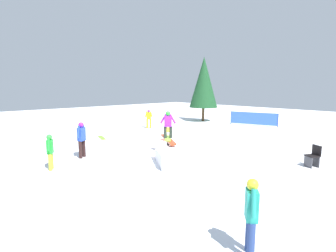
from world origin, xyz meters
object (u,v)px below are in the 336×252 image
at_px(pine_tree_far, 204,82).
at_px(main_rider_on_rail, 168,125).
at_px(loose_snowboard_coral, 167,141).
at_px(folding_chair, 313,157).
at_px(bystander_blue, 82,138).
at_px(backpack_on_snow, 168,130).
at_px(bystander_teal, 251,213).
at_px(bystander_yellow, 149,118).
at_px(bystander_green, 50,150).
at_px(loose_snowboard_lime, 102,138).
at_px(rail_feature, 168,141).

bearing_deg(pine_tree_far, main_rider_on_rail, 122.03).
height_order(loose_snowboard_coral, folding_chair, folding_chair).
height_order(bystander_blue, backpack_on_snow, bystander_blue).
xyz_separation_m(bystander_teal, bystander_yellow, (13.45, -8.29, -0.05)).
distance_m(bystander_yellow, loose_snowboard_coral, 5.14).
distance_m(bystander_blue, pine_tree_far, 14.80).
bearing_deg(bystander_blue, bystander_green, 173.44).
relative_size(loose_snowboard_lime, folding_chair, 1.61).
distance_m(main_rider_on_rail, loose_snowboard_lime, 5.90).
bearing_deg(bystander_green, bystander_blue, -34.53).
relative_size(bystander_blue, bystander_teal, 1.06).
relative_size(bystander_yellow, loose_snowboard_coral, 1.14).
height_order(bystander_teal, folding_chair, bystander_teal).
relative_size(rail_feature, bystander_yellow, 1.51).
bearing_deg(rail_feature, backpack_on_snow, -11.28).
height_order(loose_snowboard_lime, loose_snowboard_coral, same).
distance_m(bystander_yellow, pine_tree_far, 6.90).
height_order(rail_feature, main_rider_on_rail, main_rider_on_rail).
bearing_deg(folding_chair, bystander_blue, -114.61).
relative_size(rail_feature, loose_snowboard_lime, 1.53).
bearing_deg(folding_chair, loose_snowboard_lime, -137.41).
bearing_deg(loose_snowboard_lime, rail_feature, -158.44).
xyz_separation_m(main_rider_on_rail, bystander_yellow, (6.77, -4.23, -0.58)).
bearing_deg(main_rider_on_rail, bystander_yellow, 11.98).
bearing_deg(folding_chair, bystander_green, -104.41).
bearing_deg(bystander_green, loose_snowboard_coral, -54.00).
xyz_separation_m(bystander_teal, loose_snowboard_lime, (12.40, -3.66, -0.84)).
bearing_deg(loose_snowboard_lime, bystander_green, 151.64).
height_order(bystander_blue, bystander_teal, bystander_blue).
height_order(main_rider_on_rail, bystander_blue, main_rider_on_rail).
bearing_deg(rail_feature, main_rider_on_rail, 0.00).
height_order(bystander_teal, loose_snowboard_coral, bystander_teal).
height_order(bystander_yellow, pine_tree_far, pine_tree_far).
bearing_deg(main_rider_on_rail, pine_tree_far, -13.98).
height_order(main_rider_on_rail, bystander_green, main_rider_on_rail).
relative_size(bystander_yellow, loose_snowboard_lime, 1.01).
xyz_separation_m(rail_feature, backpack_on_snow, (4.42, -4.08, -0.46)).
xyz_separation_m(rail_feature, pine_tree_far, (6.60, -10.55, 2.94)).
xyz_separation_m(rail_feature, loose_snowboard_coral, (2.23, -1.95, -0.62)).
xyz_separation_m(main_rider_on_rail, backpack_on_snow, (4.42, -4.08, -1.22)).
bearing_deg(backpack_on_snow, rail_feature, 73.12).
distance_m(bystander_green, loose_snowboard_lime, 6.42).
bearing_deg(folding_chair, bystander_teal, -53.70).
distance_m(loose_snowboard_lime, folding_chair, 11.66).
height_order(bystander_blue, bystander_yellow, bystander_blue).
relative_size(folding_chair, backpack_on_snow, 2.59).
distance_m(bystander_teal, bystander_green, 8.02).
relative_size(bystander_green, loose_snowboard_coral, 1.10).
distance_m(bystander_yellow, bystander_green, 10.72).
bearing_deg(bystander_teal, loose_snowboard_coral, -161.47).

